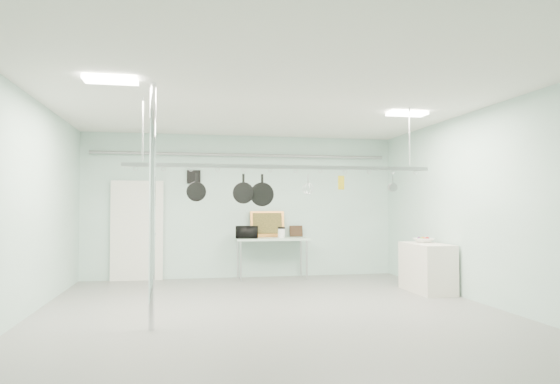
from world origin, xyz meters
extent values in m
plane|color=gray|center=(0.00, 0.00, 0.00)|extent=(8.00, 8.00, 0.00)
cube|color=silver|center=(0.00, 0.00, 3.19)|extent=(7.00, 8.00, 0.02)
cube|color=silver|center=(0.00, 3.99, 1.60)|extent=(7.00, 0.02, 3.20)
cube|color=silver|center=(3.49, 0.00, 1.60)|extent=(0.02, 8.00, 3.20)
cube|color=silver|center=(-2.30, 3.94, 1.05)|extent=(1.10, 0.10, 2.20)
cube|color=black|center=(-1.10, 3.97, 2.25)|extent=(0.30, 0.04, 0.30)
cylinder|color=gray|center=(0.00, 3.90, 2.75)|extent=(6.60, 0.07, 0.07)
cylinder|color=silver|center=(-1.70, -0.60, 1.60)|extent=(0.08, 0.08, 3.20)
cube|color=silver|center=(0.60, 3.60, 0.88)|extent=(1.60, 0.70, 0.05)
cylinder|color=#B7B7BC|center=(-0.12, 3.32, 0.43)|extent=(0.04, 0.04, 0.86)
cylinder|color=#B7B7BC|center=(-0.12, 3.88, 0.43)|extent=(0.04, 0.04, 0.86)
cylinder|color=#B7B7BC|center=(1.32, 3.32, 0.43)|extent=(0.04, 0.04, 0.86)
cylinder|color=#B7B7BC|center=(1.32, 3.88, 0.43)|extent=(0.04, 0.04, 0.86)
cube|color=silver|center=(3.15, 1.40, 0.45)|extent=(0.60, 1.20, 0.90)
cube|color=#B7B7BC|center=(0.20, 0.30, 2.20)|extent=(4.80, 0.06, 0.06)
cylinder|color=#B7B7BC|center=(-1.90, 0.30, 2.70)|extent=(0.02, 0.02, 0.94)
cylinder|color=#B7B7BC|center=(2.30, 0.30, 2.70)|extent=(0.02, 0.02, 0.94)
cube|color=white|center=(-2.20, -0.80, 3.16)|extent=(0.65, 0.30, 0.05)
cube|color=white|center=(2.40, 0.60, 3.16)|extent=(0.65, 0.30, 0.05)
imported|color=black|center=(0.03, 3.49, 1.04)|extent=(0.51, 0.37, 0.27)
cylinder|color=white|center=(0.79, 3.49, 1.01)|extent=(0.15, 0.15, 0.20)
cube|color=orange|center=(0.55, 3.90, 1.20)|extent=(0.79, 0.18, 0.58)
cube|color=black|center=(1.21, 3.90, 1.03)|extent=(0.30, 0.10, 0.25)
imported|color=white|center=(3.20, 1.62, 0.94)|extent=(0.39, 0.39, 0.09)
camera|label=1|loc=(-1.28, -7.24, 1.58)|focal=32.00mm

